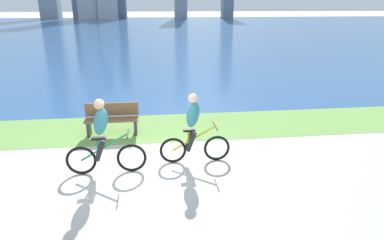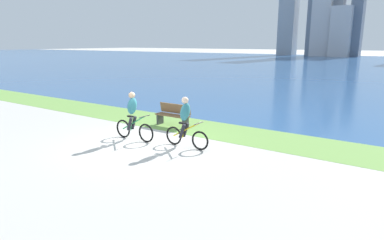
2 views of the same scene
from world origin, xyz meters
TOP-DOWN VIEW (x-y plane):
  - ground_plane at (0.00, 0.00)m, footprint 300.00×300.00m
  - grass_strip_bayside at (0.00, 2.89)m, footprint 120.00×2.42m
  - bay_water_surface at (0.00, 45.64)m, footprint 300.00×83.08m
  - cyclist_lead at (1.37, 0.48)m, footprint 1.66×0.52m
  - cyclist_trailing at (-0.63, 0.15)m, footprint 1.74×0.52m
  - bench_near_path at (-0.70, 2.54)m, footprint 1.50×0.47m

SIDE VIEW (x-z plane):
  - ground_plane at x=0.00m, z-range 0.00..0.00m
  - bay_water_surface at x=0.00m, z-range 0.00..0.00m
  - grass_strip_bayside at x=0.00m, z-range 0.00..0.01m
  - bench_near_path at x=-0.70m, z-range 0.00..0.90m
  - cyclist_lead at x=1.37m, z-range 0.00..1.66m
  - cyclist_trailing at x=-0.63m, z-range -0.01..1.69m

